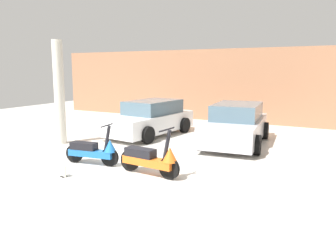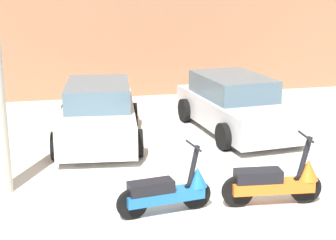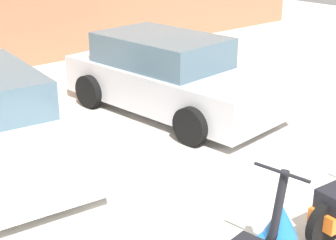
# 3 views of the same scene
# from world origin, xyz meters

# --- Properties ---
(ground_plane) EXTENTS (28.00, 28.00, 0.00)m
(ground_plane) POSITION_xyz_m (0.00, 0.00, 0.00)
(ground_plane) COLOR silver
(wall_back) EXTENTS (19.60, 0.12, 3.33)m
(wall_back) POSITION_xyz_m (0.00, 8.81, 1.67)
(wall_back) COLOR #9E6B4C
(wall_back) RESTS_ON ground_plane
(scooter_front_left) EXTENTS (1.51, 0.57, 1.06)m
(scooter_front_left) POSITION_xyz_m (-1.21, 0.48, 0.37)
(scooter_front_left) COLOR black
(scooter_front_left) RESTS_ON ground_plane
(scooter_front_right) EXTENTS (1.62, 0.58, 1.13)m
(scooter_front_right) POSITION_xyz_m (0.52, 0.42, 0.40)
(scooter_front_right) COLOR black
(scooter_front_right) RESTS_ON ground_plane
(car_rear_left) EXTENTS (2.12, 3.89, 1.27)m
(car_rear_left) POSITION_xyz_m (-1.92, 4.48, 0.61)
(car_rear_left) COLOR white
(car_rear_left) RESTS_ON ground_plane
(car_rear_center) EXTENTS (2.15, 3.97, 1.30)m
(car_rear_center) POSITION_xyz_m (1.29, 4.53, 0.62)
(car_rear_center) COLOR #B7B7BC
(car_rear_center) RESTS_ON ground_plane
(placard_near_left_scooter) EXTENTS (0.20, 0.16, 0.26)m
(placard_near_left_scooter) POSITION_xyz_m (-1.19, -0.59, 0.11)
(placard_near_left_scooter) COLOR black
(placard_near_left_scooter) RESTS_ON ground_plane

